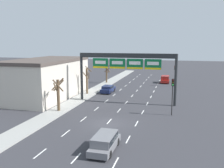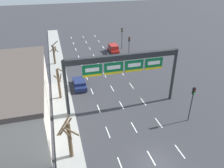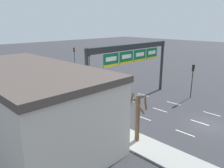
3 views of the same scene
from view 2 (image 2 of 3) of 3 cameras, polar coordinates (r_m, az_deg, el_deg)
ground_plane at (r=23.35m, az=11.29°, el=-20.17°), size 220.00×220.00×0.00m
lane_dashes at (r=32.99m, az=1.20°, el=-3.20°), size 6.72×67.00×0.01m
sign_gantry at (r=27.70m, az=2.98°, el=4.99°), size 15.21×0.70×7.72m
building_near at (r=28.94m, az=-24.94°, el=-3.44°), size 8.50×17.87×6.60m
suv_red at (r=50.15m, az=0.35°, el=9.41°), size 1.92×3.95×1.70m
car_navy at (r=35.39m, az=-8.52°, el=0.17°), size 1.91×4.42×1.35m
traffic_light_near_gantry at (r=27.97m, az=20.32°, el=-3.35°), size 0.30×0.35×4.78m
traffic_light_mid_block at (r=51.39m, az=2.63°, el=12.86°), size 0.30×0.35×4.95m
traffic_light_far_end at (r=46.20m, az=4.50°, el=10.60°), size 0.30×0.35×4.48m
tree_bare_closest at (r=31.99m, az=-13.68°, el=0.39°), size 1.56×1.47×5.12m
tree_bare_second at (r=22.28m, az=-11.14°, el=-13.47°), size 2.19×2.21×4.42m
tree_bare_third at (r=44.44m, az=-14.88°, el=7.85°), size 1.83×2.03×4.50m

